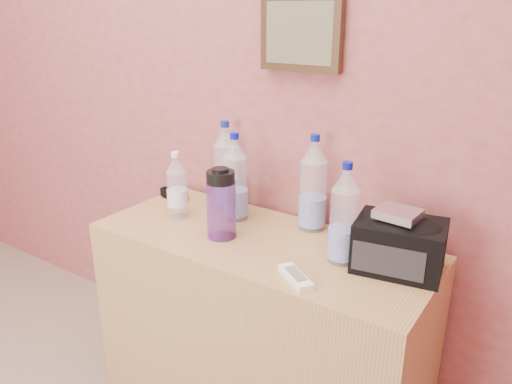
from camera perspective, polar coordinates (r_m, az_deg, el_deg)
picture_frame at (r=1.75m, az=5.12°, el=17.64°), size 0.30×0.03×0.25m
dresser at (r=1.90m, az=0.43°, el=-15.50°), size 1.18×0.49×0.74m
pet_large_a at (r=1.83m, az=-2.39°, el=1.20°), size 0.09×0.09×0.33m
pet_large_b at (r=1.95m, az=-3.47°, el=2.60°), size 0.09×0.09×0.34m
pet_large_c at (r=1.75m, az=6.54°, el=0.45°), size 0.09×0.09×0.34m
pet_large_d at (r=1.54m, az=10.03°, el=-3.03°), size 0.09×0.09×0.32m
pet_small at (r=1.87m, az=-9.01°, el=0.35°), size 0.07×0.07×0.25m
nalgene_bottle at (r=1.69m, az=-4.00°, el=-1.33°), size 0.10×0.10×0.25m
sunglasses at (r=2.09m, az=-9.33°, el=-0.26°), size 0.14×0.06×0.04m
ac_remote at (r=1.47m, az=4.54°, el=-9.67°), size 0.15×0.12×0.02m
toiletry_bag at (r=1.55m, az=16.08°, el=-5.57°), size 0.28×0.22×0.17m
foil_packet at (r=1.49m, az=15.92°, el=-2.39°), size 0.13×0.11×0.02m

